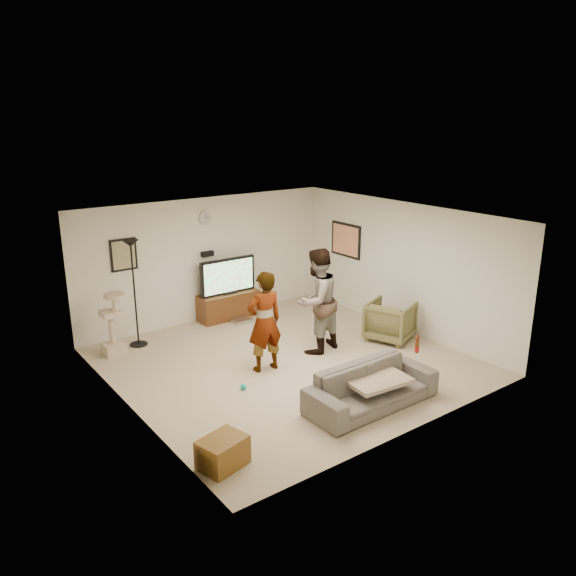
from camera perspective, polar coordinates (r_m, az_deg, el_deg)
floor at (r=9.81m, az=-0.09°, el=-7.48°), size 5.50×5.50×0.02m
ceiling at (r=9.06m, az=-0.09°, el=7.17°), size 5.50×5.50×0.02m
wall_back at (r=11.60m, az=-8.20°, el=2.84°), size 5.50×0.04×2.50m
wall_front at (r=7.46m, az=12.62°, el=-5.56°), size 5.50×0.04×2.50m
wall_left at (r=8.12m, az=-15.93°, el=-3.91°), size 0.04×5.50×2.50m
wall_right at (r=11.15m, az=11.36°, el=2.09°), size 0.04×5.50×2.50m
wall_clock at (r=11.40m, az=-8.30°, el=6.96°), size 0.26×0.04×0.26m
wall_speaker at (r=11.52m, az=-8.08°, el=3.41°), size 0.25×0.10×0.10m
picture_back at (r=10.83m, az=-16.14°, el=3.22°), size 0.42×0.03×0.52m
picture_right at (r=12.17m, az=5.80°, el=4.81°), size 0.03×0.78×0.62m
tv_stand at (r=11.84m, az=-5.96°, el=-1.74°), size 1.29×0.45×0.54m
console_box at (r=11.63m, az=-4.65°, el=-3.28°), size 0.40×0.30×0.07m
tv at (r=11.65m, az=-6.05°, el=1.21°), size 1.23×0.08×0.73m
tv_screen at (r=11.61m, az=-5.94°, el=1.16°), size 1.13×0.01×0.64m
floor_lamp at (r=10.53m, az=-15.12°, el=-0.58°), size 0.32×0.32×1.96m
cat_tree at (r=10.39m, az=-17.28°, el=-3.49°), size 0.37×0.37×1.11m
person_left at (r=9.23m, az=-2.37°, el=-3.39°), size 0.65×0.46×1.69m
person_right at (r=9.95m, az=2.90°, el=-1.30°), size 1.03×0.87×1.87m
sofa at (r=8.41m, az=8.38°, el=-9.76°), size 2.03×0.79×0.59m
throw_blanket at (r=8.41m, az=8.75°, el=-8.99°), size 0.96×0.78×0.06m
beer_bottle at (r=8.87m, az=12.81°, el=-5.56°), size 0.06×0.06×0.25m
armchair at (r=10.79m, az=10.21°, el=-3.26°), size 1.04×1.03×0.74m
side_table at (r=7.13m, az=-6.56°, el=-16.05°), size 0.64×0.54×0.37m
toy_ball at (r=8.90m, az=-4.49°, el=-9.84°), size 0.09×0.09×0.09m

